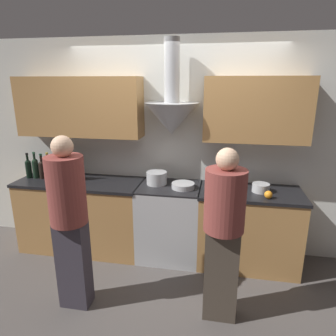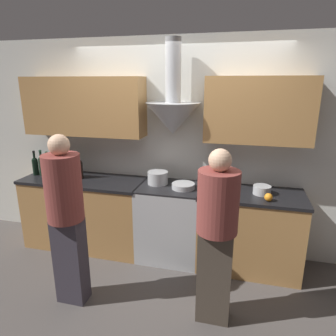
% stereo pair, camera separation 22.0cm
% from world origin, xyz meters
% --- Properties ---
extents(ground_plane, '(12.00, 12.00, 0.00)m').
position_xyz_m(ground_plane, '(0.00, 0.00, 0.00)').
color(ground_plane, '#4C4744').
extents(wall_back, '(8.40, 0.62, 2.60)m').
position_xyz_m(wall_back, '(-0.07, 0.58, 1.48)').
color(wall_back, silver).
rests_on(wall_back, ground_plane).
extents(counter_left, '(1.55, 0.62, 0.92)m').
position_xyz_m(counter_left, '(-1.13, 0.32, 0.46)').
color(counter_left, '#B27F47').
rests_on(counter_left, ground_plane).
extents(counter_right, '(1.15, 0.62, 0.92)m').
position_xyz_m(counter_right, '(0.93, 0.32, 0.46)').
color(counter_right, '#B27F47').
rests_on(counter_right, ground_plane).
extents(stove_range, '(0.73, 0.60, 0.92)m').
position_xyz_m(stove_range, '(0.00, 0.32, 0.46)').
color(stove_range, '#B7BABC').
rests_on(stove_range, ground_plane).
extents(wine_bottle_0, '(0.07, 0.07, 0.32)m').
position_xyz_m(wine_bottle_0, '(-1.81, 0.32, 1.05)').
color(wine_bottle_0, black).
rests_on(wine_bottle_0, counter_left).
extents(wine_bottle_1, '(0.08, 0.08, 0.34)m').
position_xyz_m(wine_bottle_1, '(-1.72, 0.33, 1.05)').
color(wine_bottle_1, black).
rests_on(wine_bottle_1, counter_left).
extents(wine_bottle_2, '(0.08, 0.08, 0.32)m').
position_xyz_m(wine_bottle_2, '(-1.63, 0.32, 1.04)').
color(wine_bottle_2, black).
rests_on(wine_bottle_2, counter_left).
extents(wine_bottle_3, '(0.07, 0.07, 0.34)m').
position_xyz_m(wine_bottle_3, '(-1.53, 0.31, 1.05)').
color(wine_bottle_3, black).
rests_on(wine_bottle_3, counter_left).
extents(wine_bottle_4, '(0.07, 0.07, 0.34)m').
position_xyz_m(wine_bottle_4, '(-1.44, 0.32, 1.05)').
color(wine_bottle_4, black).
rests_on(wine_bottle_4, counter_left).
extents(wine_bottle_5, '(0.08, 0.08, 0.34)m').
position_xyz_m(wine_bottle_5, '(-1.35, 0.32, 1.06)').
color(wine_bottle_5, black).
rests_on(wine_bottle_5, counter_left).
extents(wine_bottle_6, '(0.07, 0.07, 0.35)m').
position_xyz_m(wine_bottle_6, '(-1.25, 0.33, 1.05)').
color(wine_bottle_6, black).
rests_on(wine_bottle_6, counter_left).
extents(wine_bottle_7, '(0.08, 0.08, 0.32)m').
position_xyz_m(wine_bottle_7, '(-1.17, 0.33, 1.05)').
color(wine_bottle_7, black).
rests_on(wine_bottle_7, counter_left).
extents(stock_pot, '(0.24, 0.24, 0.15)m').
position_xyz_m(stock_pot, '(-0.16, 0.37, 0.99)').
color(stock_pot, '#B7BABC').
rests_on(stock_pot, stove_range).
extents(mixing_bowl, '(0.26, 0.26, 0.06)m').
position_xyz_m(mixing_bowl, '(0.16, 0.28, 0.95)').
color(mixing_bowl, '#B7BABC').
rests_on(mixing_bowl, stove_range).
extents(orange_fruit, '(0.08, 0.08, 0.08)m').
position_xyz_m(orange_fruit, '(1.08, 0.13, 0.96)').
color(orange_fruit, orange).
rests_on(orange_fruit, counter_right).
extents(saucepan, '(0.19, 0.19, 0.09)m').
position_xyz_m(saucepan, '(1.03, 0.32, 0.96)').
color(saucepan, '#B7BABC').
rests_on(saucepan, counter_right).
extents(person_foreground_left, '(0.33, 0.33, 1.66)m').
position_xyz_m(person_foreground_left, '(-0.74, -0.68, 0.92)').
color(person_foreground_left, '#38333D').
rests_on(person_foreground_left, ground_plane).
extents(person_foreground_right, '(0.35, 0.35, 1.59)m').
position_xyz_m(person_foreground_right, '(0.63, -0.58, 0.87)').
color(person_foreground_right, '#473D33').
rests_on(person_foreground_right, ground_plane).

